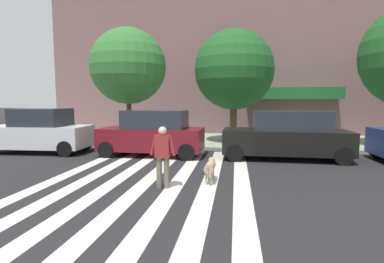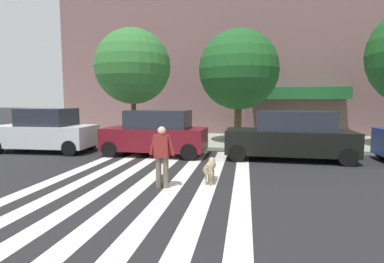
{
  "view_description": "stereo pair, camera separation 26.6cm",
  "coord_description": "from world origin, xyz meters",
  "px_view_note": "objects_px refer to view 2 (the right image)",
  "views": [
    {
      "loc": [
        2.19,
        0.08,
        2.31
      ],
      "look_at": [
        0.97,
        8.46,
        1.44
      ],
      "focal_mm": 28.05,
      "sensor_mm": 36.0,
      "label": 1
    },
    {
      "loc": [
        2.46,
        0.12,
        2.31
      ],
      "look_at": [
        0.97,
        8.46,
        1.44
      ],
      "focal_mm": 28.05,
      "sensor_mm": 36.0,
      "label": 2
    }
  ],
  "objects_px": {
    "dog_on_leash": "(210,167)",
    "parked_car_third_in_line": "(290,136)",
    "parked_car_near_curb": "(45,131)",
    "street_tree_nearest": "(133,67)",
    "pedestrian_dog_walker": "(162,153)",
    "parked_car_behind_first": "(156,133)",
    "street_tree_middle": "(239,70)"
  },
  "relations": [
    {
      "from": "parked_car_near_curb",
      "to": "pedestrian_dog_walker",
      "type": "bearing_deg",
      "value": -34.13
    },
    {
      "from": "parked_car_third_in_line",
      "to": "parked_car_near_curb",
      "type": "bearing_deg",
      "value": 179.98
    },
    {
      "from": "parked_car_near_curb",
      "to": "parked_car_behind_first",
      "type": "bearing_deg",
      "value": -0.03
    },
    {
      "from": "street_tree_middle",
      "to": "pedestrian_dog_walker",
      "type": "distance_m",
      "value": 8.87
    },
    {
      "from": "street_tree_middle",
      "to": "parked_car_third_in_line",
      "type": "bearing_deg",
      "value": -59.49
    },
    {
      "from": "parked_car_behind_first",
      "to": "pedestrian_dog_walker",
      "type": "relative_size",
      "value": 2.63
    },
    {
      "from": "street_tree_nearest",
      "to": "street_tree_middle",
      "type": "height_order",
      "value": "street_tree_nearest"
    },
    {
      "from": "street_tree_middle",
      "to": "street_tree_nearest",
      "type": "bearing_deg",
      "value": -168.71
    },
    {
      "from": "dog_on_leash",
      "to": "parked_car_third_in_line",
      "type": "bearing_deg",
      "value": 54.86
    },
    {
      "from": "parked_car_third_in_line",
      "to": "pedestrian_dog_walker",
      "type": "relative_size",
      "value": 2.97
    },
    {
      "from": "parked_car_near_curb",
      "to": "street_tree_nearest",
      "type": "distance_m",
      "value": 5.16
    },
    {
      "from": "parked_car_near_curb",
      "to": "parked_car_third_in_line",
      "type": "distance_m",
      "value": 10.65
    },
    {
      "from": "parked_car_behind_first",
      "to": "pedestrian_dog_walker",
      "type": "bearing_deg",
      "value": -71.19
    },
    {
      "from": "parked_car_behind_first",
      "to": "street_tree_nearest",
      "type": "distance_m",
      "value": 4.45
    },
    {
      "from": "street_tree_nearest",
      "to": "street_tree_middle",
      "type": "xyz_separation_m",
      "value": [
        5.28,
        1.05,
        -0.15
      ]
    },
    {
      "from": "pedestrian_dog_walker",
      "to": "parked_car_near_curb",
      "type": "bearing_deg",
      "value": 145.87
    },
    {
      "from": "parked_car_near_curb",
      "to": "street_tree_nearest",
      "type": "relative_size",
      "value": 0.77
    },
    {
      "from": "parked_car_behind_first",
      "to": "street_tree_middle",
      "type": "relative_size",
      "value": 0.75
    },
    {
      "from": "parked_car_behind_first",
      "to": "street_tree_middle",
      "type": "bearing_deg",
      "value": 47.16
    },
    {
      "from": "street_tree_nearest",
      "to": "parked_car_third_in_line",
      "type": "bearing_deg",
      "value": -18.93
    },
    {
      "from": "parked_car_near_curb",
      "to": "pedestrian_dog_walker",
      "type": "height_order",
      "value": "parked_car_near_curb"
    },
    {
      "from": "parked_car_behind_first",
      "to": "street_tree_middle",
      "type": "xyz_separation_m",
      "value": [
        3.33,
        3.59,
        2.94
      ]
    },
    {
      "from": "parked_car_near_curb",
      "to": "street_tree_nearest",
      "type": "height_order",
      "value": "street_tree_nearest"
    },
    {
      "from": "dog_on_leash",
      "to": "pedestrian_dog_walker",
      "type": "bearing_deg",
      "value": -147.44
    },
    {
      "from": "parked_car_near_curb",
      "to": "dog_on_leash",
      "type": "xyz_separation_m",
      "value": [
        7.96,
        -3.83,
        -0.48
      ]
    },
    {
      "from": "dog_on_leash",
      "to": "street_tree_nearest",
      "type": "bearing_deg",
      "value": 126.45
    },
    {
      "from": "pedestrian_dog_walker",
      "to": "street_tree_middle",
      "type": "bearing_deg",
      "value": 77.81
    },
    {
      "from": "street_tree_middle",
      "to": "pedestrian_dog_walker",
      "type": "height_order",
      "value": "street_tree_middle"
    },
    {
      "from": "street_tree_nearest",
      "to": "street_tree_middle",
      "type": "relative_size",
      "value": 1.0
    },
    {
      "from": "parked_car_near_curb",
      "to": "parked_car_behind_first",
      "type": "xyz_separation_m",
      "value": [
        5.21,
        -0.0,
        0.01
      ]
    },
    {
      "from": "parked_car_third_in_line",
      "to": "street_tree_nearest",
      "type": "bearing_deg",
      "value": 161.07
    },
    {
      "from": "pedestrian_dog_walker",
      "to": "dog_on_leash",
      "type": "distance_m",
      "value": 1.49
    }
  ]
}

